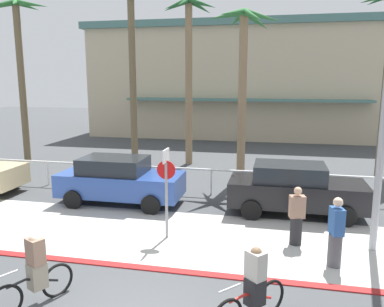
{
  "coord_description": "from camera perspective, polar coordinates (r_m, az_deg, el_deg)",
  "views": [
    {
      "loc": [
        2.36,
        -6.07,
        4.44
      ],
      "look_at": [
        -0.23,
        6.0,
        2.09
      ],
      "focal_mm": 36.86,
      "sensor_mm": 36.0,
      "label": 1
    }
  ],
  "objects": [
    {
      "name": "ground_plane",
      "position": [
        16.84,
        3.62,
        -4.54
      ],
      "size": [
        80.0,
        80.0,
        0.0
      ],
      "primitive_type": "plane",
      "color": "#424447"
    },
    {
      "name": "sidewalk_strip",
      "position": [
        11.43,
        -0.81,
        -12.04
      ],
      "size": [
        44.0,
        4.0,
        0.02
      ],
      "primitive_type": "cube",
      "color": "beige",
      "rests_on": "ground"
    },
    {
      "name": "curb_paint",
      "position": [
        9.67,
        -3.56,
        -16.49
      ],
      "size": [
        44.0,
        0.24,
        0.03
      ],
      "primitive_type": "cube",
      "color": "maroon",
      "rests_on": "ground"
    },
    {
      "name": "building_backdrop",
      "position": [
        33.21,
        8.43,
        10.42
      ],
      "size": [
        24.58,
        11.55,
        8.57
      ],
      "color": "#BCAD8E",
      "rests_on": "ground"
    },
    {
      "name": "rail_fence",
      "position": [
        15.19,
        2.81,
        -2.97
      ],
      "size": [
        18.73,
        0.08,
        1.04
      ],
      "color": "white",
      "rests_on": "ground"
    },
    {
      "name": "stop_sign_bike_lane",
      "position": [
        10.91,
        -3.75,
        -3.94
      ],
      "size": [
        0.52,
        0.56,
        2.56
      ],
      "color": "gray",
      "rests_on": "ground"
    },
    {
      "name": "palm_tree_0",
      "position": [
        23.34,
        -23.74,
        13.74
      ],
      "size": [
        3.39,
        2.76,
        8.5
      ],
      "color": "brown",
      "rests_on": "ground"
    },
    {
      "name": "palm_tree_1",
      "position": [
        21.54,
        -8.74,
        16.88
      ],
      "size": [
        2.76,
        3.33,
        9.24
      ],
      "color": "brown",
      "rests_on": "ground"
    },
    {
      "name": "palm_tree_2",
      "position": [
        20.52,
        -0.46,
        15.32
      ],
      "size": [
        3.0,
        2.74,
        8.41
      ],
      "color": "#846B4C",
      "rests_on": "ground"
    },
    {
      "name": "palm_tree_3",
      "position": [
        17.25,
        7.49,
        13.63
      ],
      "size": [
        3.03,
        3.27,
        7.32
      ],
      "color": "#846B4C",
      "rests_on": "ground"
    },
    {
      "name": "car_blue_1",
      "position": [
        14.38,
        -10.47,
        -3.79
      ],
      "size": [
        4.4,
        2.02,
        1.69
      ],
      "color": "#284793",
      "rests_on": "ground"
    },
    {
      "name": "car_black_2",
      "position": [
        13.5,
        14.64,
        -4.93
      ],
      "size": [
        4.4,
        2.02,
        1.69
      ],
      "color": "black",
      "rests_on": "ground"
    },
    {
      "name": "cyclist_black_0",
      "position": [
        8.66,
        -21.8,
        -15.72
      ],
      "size": [
        0.89,
        1.65,
        1.5
      ],
      "color": "black",
      "rests_on": "ground"
    },
    {
      "name": "cyclist_red_1",
      "position": [
        7.66,
        8.84,
        -18.66
      ],
      "size": [
        1.26,
        1.4,
        1.5
      ],
      "color": "black",
      "rests_on": "ground"
    },
    {
      "name": "pedestrian_0",
      "position": [
        10.1,
        20.08,
        -11.03
      ],
      "size": [
        0.38,
        0.45,
        1.73
      ],
      "color": "#4C4C51",
      "rests_on": "ground"
    },
    {
      "name": "pedestrian_1",
      "position": [
        11.09,
        14.88,
        -9.08
      ],
      "size": [
        0.45,
        0.38,
        1.63
      ],
      "color": "#232326",
      "rests_on": "ground"
    }
  ]
}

